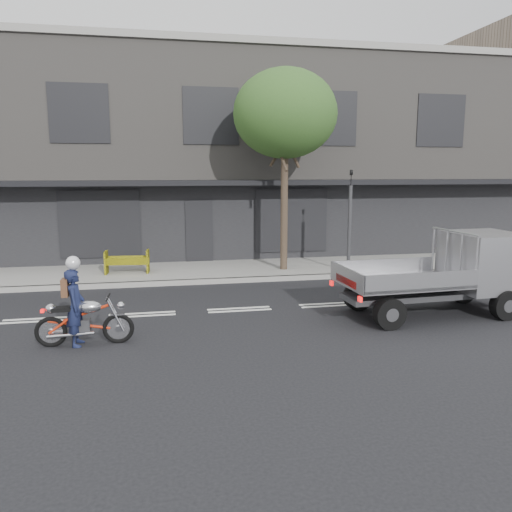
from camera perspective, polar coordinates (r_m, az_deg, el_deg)
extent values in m
plane|color=black|center=(12.69, -1.91, -6.15)|extent=(80.00, 80.00, 0.00)
cube|color=gray|center=(17.20, -4.37, -1.69)|extent=(32.00, 3.20, 0.15)
cube|color=gray|center=(15.65, -3.69, -2.83)|extent=(32.00, 0.20, 0.15)
cube|color=slate|center=(23.44, -6.38, 10.95)|extent=(26.00, 10.00, 8.00)
cylinder|color=#382B21|center=(16.83, 3.23, 4.70)|extent=(0.24, 0.24, 4.00)
ellipsoid|color=#2A4E1D|center=(16.86, 3.34, 15.94)|extent=(3.40, 3.40, 2.89)
cylinder|color=#2D2D30|center=(16.68, 10.62, 2.77)|extent=(0.12, 0.12, 3.00)
imported|color=black|center=(16.57, 10.81, 8.79)|extent=(0.08, 0.10, 0.50)
torus|color=black|center=(10.83, -22.39, -8.03)|extent=(0.63, 0.10, 0.63)
torus|color=black|center=(10.63, -15.46, -7.98)|extent=(0.63, 0.10, 0.63)
cube|color=#2D2D30|center=(10.69, -19.26, -7.51)|extent=(0.32, 0.23, 0.26)
ellipsoid|color=#B5B5BA|center=(10.56, -18.56, -5.53)|extent=(0.52, 0.30, 0.26)
cube|color=black|center=(10.65, -20.97, -5.66)|extent=(0.50, 0.23, 0.08)
cylinder|color=black|center=(10.47, -16.55, -4.54)|extent=(0.04, 0.56, 0.04)
imported|color=#151B3B|center=(10.60, -19.91, -5.56)|extent=(0.38, 0.57, 1.56)
cylinder|color=black|center=(11.45, 15.02, -6.38)|extent=(0.73, 0.30, 0.71)
cylinder|color=black|center=(12.82, 11.59, -4.53)|extent=(0.73, 0.30, 0.71)
cylinder|color=black|center=(13.14, 26.62, -5.03)|extent=(0.73, 0.30, 0.71)
cylinder|color=black|center=(14.35, 22.51, -3.56)|extent=(0.73, 0.30, 0.71)
cube|color=#2D2D30|center=(12.83, 19.23, -4.13)|extent=(4.36, 1.16, 0.13)
cube|color=#ABAAAF|center=(13.53, 24.58, -0.53)|extent=(1.68, 1.77, 1.41)
cube|color=black|center=(13.47, 24.70, 1.16)|extent=(1.49, 1.67, 0.52)
cube|color=#A4A4A8|center=(12.34, 16.21, -2.85)|extent=(2.91, 1.97, 0.09)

